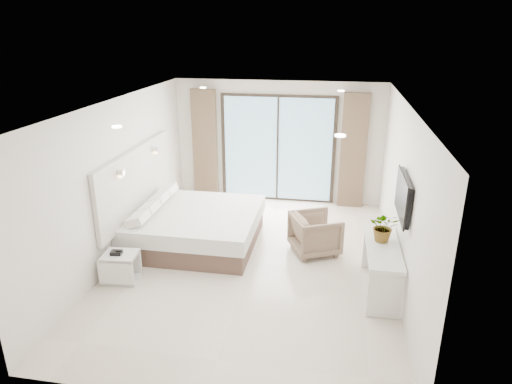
% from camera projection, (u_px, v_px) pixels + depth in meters
% --- Properties ---
extents(ground, '(6.20, 6.20, 0.00)m').
position_uv_depth(ground, '(253.00, 263.00, 7.75)').
color(ground, beige).
rests_on(ground, ground).
extents(room_shell, '(4.62, 6.22, 2.72)m').
position_uv_depth(room_shell, '(250.00, 160.00, 7.98)').
color(room_shell, silver).
rests_on(room_shell, ground).
extents(bed, '(2.24, 2.13, 0.76)m').
position_uv_depth(bed, '(195.00, 227.00, 8.37)').
color(bed, brown).
rests_on(bed, ground).
extents(nightstand, '(0.55, 0.47, 0.47)m').
position_uv_depth(nightstand, '(121.00, 267.00, 7.15)').
color(nightstand, silver).
rests_on(nightstand, ground).
extents(phone, '(0.18, 0.15, 0.06)m').
position_uv_depth(phone, '(116.00, 253.00, 7.04)').
color(phone, black).
rests_on(phone, nightstand).
extents(console_desk, '(0.48, 1.53, 0.77)m').
position_uv_depth(console_desk, '(382.00, 258.00, 6.76)').
color(console_desk, silver).
rests_on(console_desk, ground).
extents(plant, '(0.45, 0.49, 0.37)m').
position_uv_depth(plant, '(384.00, 230.00, 6.76)').
color(plant, '#33662D').
rests_on(plant, console_desk).
extents(armchair, '(0.97, 0.99, 0.79)m').
position_uv_depth(armchair, '(315.00, 232.00, 8.01)').
color(armchair, '#867057').
rests_on(armchair, ground).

